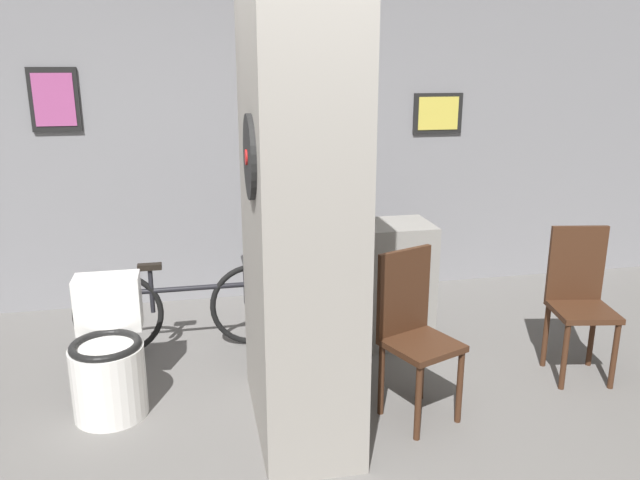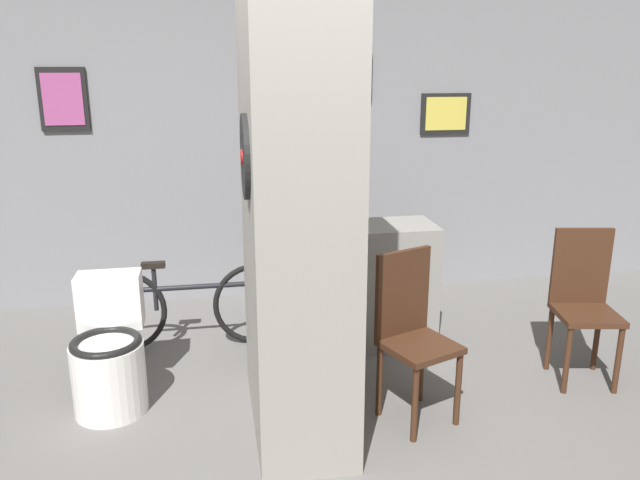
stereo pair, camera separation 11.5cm
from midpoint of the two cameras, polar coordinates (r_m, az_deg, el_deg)
The scene contains 9 objects.
ground_plane at distance 3.29m, azimuth 0.38°, elevation -20.94°, with size 14.00×14.00×0.00m, color slate.
wall_back at distance 5.27m, azimuth -5.69°, elevation 8.57°, with size 8.00×0.09×2.60m.
pillar_center at distance 3.22m, azimuth -3.06°, elevation 3.88°, with size 0.53×1.09×2.60m.
counter_shelf at distance 4.44m, azimuth 1.93°, elevation -4.23°, with size 1.17×0.44×0.89m.
toilet at distance 3.89m, azimuth -19.58°, elevation -10.26°, with size 0.42×0.58×0.76m.
chair_near_pillar at distance 3.58m, azimuth 7.64°, elevation -8.03°, with size 0.48×0.48×0.97m.
chair_by_doorway at distance 4.32m, azimuth 21.92°, elevation -4.81°, with size 0.42×0.42×0.97m.
bicycle at distance 4.50m, azimuth -12.76°, elevation -6.04°, with size 1.53×0.42×0.65m.
bottle_tall at distance 4.18m, azimuth -1.57°, elevation 2.32°, with size 0.07×0.07×0.28m.
Camera 1 is at (-0.61, -2.56, 1.97)m, focal length 35.00 mm.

